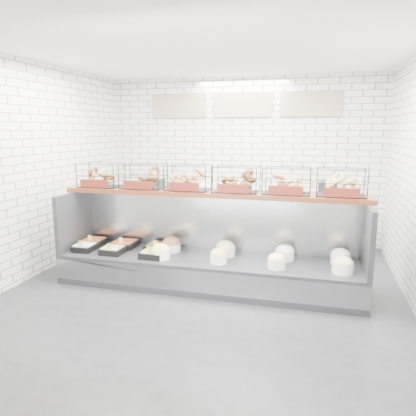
# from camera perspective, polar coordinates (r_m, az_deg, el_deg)

# --- Properties ---
(ground) EXTENTS (5.50, 5.50, 0.00)m
(ground) POSITION_cam_1_polar(r_m,az_deg,el_deg) (5.29, -0.90, -12.04)
(ground) COLOR black
(ground) RESTS_ON ground
(room_shell) EXTENTS (5.02, 5.51, 3.01)m
(room_shell) POSITION_cam_1_polar(r_m,az_deg,el_deg) (5.45, 0.78, 10.87)
(room_shell) COLOR silver
(room_shell) RESTS_ON ground
(display_case) EXTENTS (4.00, 0.90, 1.20)m
(display_case) POSITION_cam_1_polar(r_m,az_deg,el_deg) (5.48, 0.07, -7.50)
(display_case) COLOR black
(display_case) RESTS_ON ground
(bagel_shelf) EXTENTS (4.10, 0.50, 0.40)m
(bagel_shelf) POSITION_cam_1_polar(r_m,az_deg,el_deg) (5.41, 0.51, 3.76)
(bagel_shelf) COLOR #471C0F
(bagel_shelf) RESTS_ON display_case
(prep_counter) EXTENTS (4.00, 0.60, 1.20)m
(prep_counter) POSITION_cam_1_polar(r_m,az_deg,el_deg) (7.41, 4.14, -1.51)
(prep_counter) COLOR #93969B
(prep_counter) RESTS_ON ground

